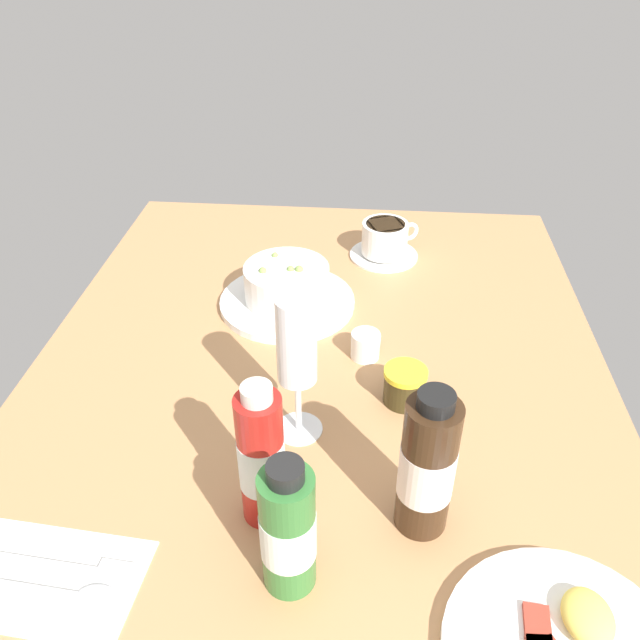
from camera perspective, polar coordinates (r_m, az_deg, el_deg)
ground_plane at (r=93.12cm, az=-0.18°, el=-5.42°), size 110.00×84.00×3.00cm
porridge_bowl at (r=104.49cm, az=-2.98°, el=2.91°), size 22.29×22.29×8.00cm
cutlery_setting at (r=75.08cm, az=-23.00°, el=-20.53°), size 13.63×20.39×0.90cm
coffee_cup at (r=119.26cm, az=5.83°, el=7.07°), size 12.69×12.75×6.80cm
creamer_jug at (r=93.96cm, az=4.14°, el=-2.23°), size 4.25×5.18×4.78cm
wine_glass at (r=74.93cm, az=-2.09°, el=-2.50°), size 6.15×6.15×20.21cm
jam_jar at (r=86.67cm, az=7.57°, el=-5.82°), size 5.85×5.85×5.25cm
sauce_bottle_green at (r=64.14cm, az=-3.21°, el=-18.24°), size 5.51×5.51×16.58cm
sauce_bottle_red at (r=68.72cm, az=-5.25°, el=-12.24°), size 5.02×5.02×18.57cm
sauce_bottle_brown at (r=68.60cm, az=9.54°, el=-12.80°), size 5.90×5.90×18.61cm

